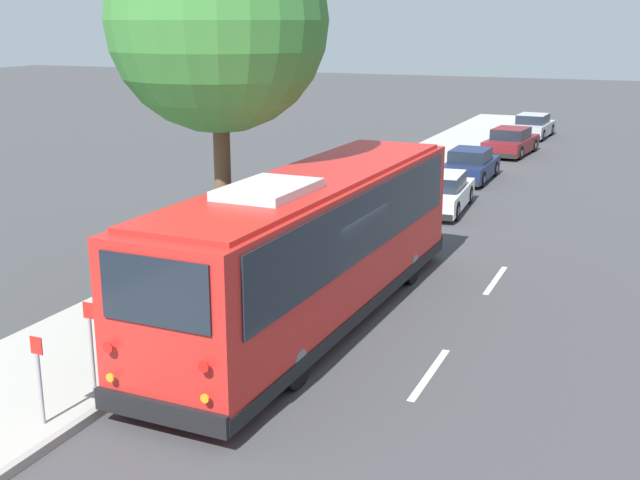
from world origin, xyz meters
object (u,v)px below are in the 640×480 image
(parked_sedan_navy, at_px, (470,166))
(sign_post_far, at_px, (92,346))
(parked_sedan_maroon, at_px, (511,142))
(street_tree, at_px, (220,5))
(parked_sedan_silver, at_px, (533,127))
(sign_post_near, at_px, (40,379))
(shuttle_bus, at_px, (314,240))
(parked_sedan_white, at_px, (441,193))
(fire_hydrant, at_px, (343,217))

(parked_sedan_navy, relative_size, sign_post_far, 2.60)
(parked_sedan_maroon, relative_size, street_tree, 0.48)
(parked_sedan_silver, xyz_separation_m, sign_post_near, (-36.78, 1.71, 0.30))
(shuttle_bus, xyz_separation_m, parked_sedan_silver, (30.63, 0.22, -1.19))
(parked_sedan_silver, bearing_deg, street_tree, 178.20)
(street_tree, bearing_deg, parked_sedan_silver, -4.68)
(street_tree, relative_size, sign_post_far, 5.82)
(parked_sedan_white, relative_size, street_tree, 0.47)
(parked_sedan_white, bearing_deg, sign_post_near, 170.55)
(sign_post_near, bearing_deg, parked_sedan_navy, -3.42)
(parked_sedan_white, bearing_deg, fire_hydrant, 153.32)
(street_tree, xyz_separation_m, sign_post_far, (-5.87, -0.72, -5.61))
(shuttle_bus, height_order, parked_sedan_maroon, shuttle_bus)
(parked_sedan_white, bearing_deg, sign_post_far, 170.12)
(street_tree, height_order, sign_post_near, street_tree)
(shuttle_bus, relative_size, parked_sedan_white, 2.59)
(parked_sedan_navy, distance_m, street_tree, 17.20)
(fire_hydrant, bearing_deg, parked_sedan_silver, -4.47)
(sign_post_far, height_order, fire_hydrant, sign_post_far)
(fire_hydrant, bearing_deg, shuttle_bus, -163.31)
(parked_sedan_maroon, xyz_separation_m, parked_sedan_silver, (6.48, -0.02, 0.00))
(parked_sedan_maroon, distance_m, sign_post_near, 30.35)
(shuttle_bus, distance_m, sign_post_near, 6.50)
(parked_sedan_navy, xyz_separation_m, sign_post_far, (-21.86, 1.38, 0.38))
(sign_post_far, bearing_deg, parked_sedan_silver, -2.75)
(parked_sedan_maroon, xyz_separation_m, fire_hydrant, (-17.25, 1.84, -0.05))
(parked_sedan_white, xyz_separation_m, fire_hydrant, (-4.38, 1.84, -0.04))
(sign_post_near, xyz_separation_m, sign_post_far, (1.24, 0.00, 0.07))
(street_tree, bearing_deg, sign_post_far, -173.00)
(parked_sedan_silver, bearing_deg, shuttle_bus, -176.70)
(shuttle_bus, height_order, fire_hydrant, shuttle_bus)
(parked_sedan_navy, height_order, parked_sedan_silver, parked_sedan_silver)
(street_tree, bearing_deg, shuttle_bus, -110.11)
(parked_sedan_white, bearing_deg, shuttle_bus, 177.28)
(parked_sedan_maroon, bearing_deg, sign_post_far, -178.53)
(parked_sedan_navy, distance_m, sign_post_near, 23.14)
(parked_sedan_maroon, height_order, street_tree, street_tree)
(parked_sedan_silver, distance_m, fire_hydrant, 23.80)
(parked_sedan_white, distance_m, sign_post_near, 17.51)
(shuttle_bus, xyz_separation_m, parked_sedan_maroon, (24.16, 0.23, -1.19))
(parked_sedan_maroon, distance_m, sign_post_far, 29.11)
(street_tree, relative_size, fire_hydrant, 11.47)
(parked_sedan_maroon, distance_m, street_tree, 24.06)
(shuttle_bus, relative_size, parked_sedan_navy, 2.76)
(sign_post_far, bearing_deg, shuttle_bus, -21.45)
(parked_sedan_silver, bearing_deg, sign_post_near, -179.77)
(street_tree, xyz_separation_m, sign_post_near, (-7.12, -0.72, -5.68))
(parked_sedan_navy, bearing_deg, sign_post_far, 176.04)
(parked_sedan_white, distance_m, parked_sedan_navy, 5.68)
(parked_sedan_white, height_order, sign_post_near, sign_post_near)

